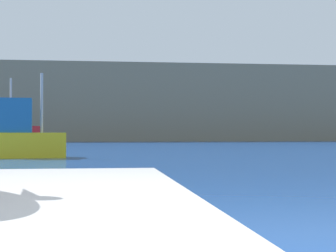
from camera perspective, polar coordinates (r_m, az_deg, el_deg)
name	(u,v)px	position (r m, az deg, el deg)	size (l,w,h in m)	color
hillside_backdrop	(101,105)	(68.21, -7.02, 2.20)	(140.00, 15.45, 8.89)	#7F755B
fishing_boat_yellow	(7,138)	(23.55, -16.48, -1.20)	(5.07, 1.80, 3.56)	yellow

